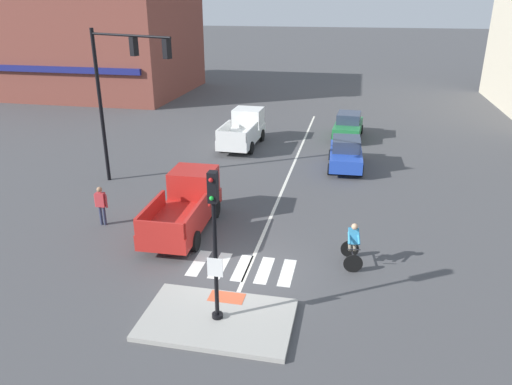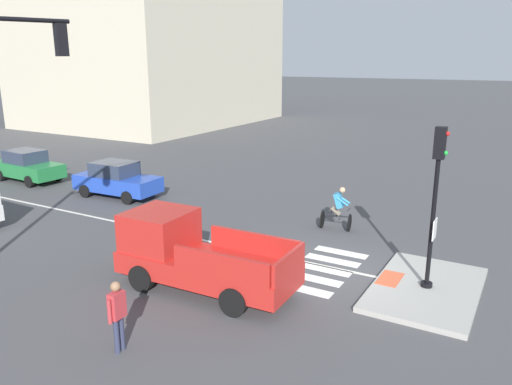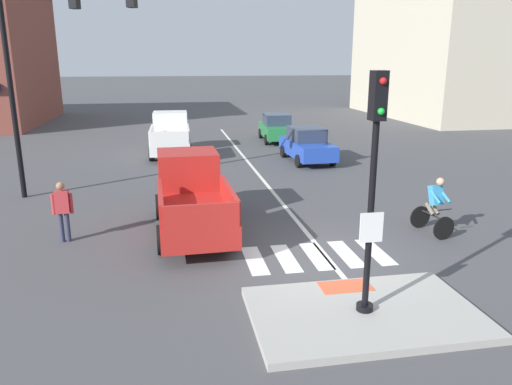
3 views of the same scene
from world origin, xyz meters
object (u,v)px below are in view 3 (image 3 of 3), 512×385
at_px(cyclist, 435,205).
at_px(pickup_truck_white_westbound_distant, 171,135).
at_px(car_blue_eastbound_far, 307,145).
at_px(pedestrian_at_curb_left, 63,207).
at_px(car_green_eastbound_distant, 277,128).
at_px(traffic_light_mast, 44,50).
at_px(signal_pole, 373,173).
at_px(pickup_truck_red_westbound_near, 191,196).

bearing_deg(cyclist, pickup_truck_white_westbound_distant, 116.97).
bearing_deg(pickup_truck_white_westbound_distant, car_blue_eastbound_far, -26.81).
distance_m(pickup_truck_white_westbound_distant, pedestrian_at_curb_left, 13.07).
relative_size(car_green_eastbound_distant, car_blue_eastbound_far, 1.00).
height_order(traffic_light_mast, cyclist, traffic_light_mast).
distance_m(car_green_eastbound_distant, pickup_truck_white_westbound_distant, 7.12).
height_order(car_blue_eastbound_far, pedestrian_at_curb_left, pedestrian_at_curb_left).
bearing_deg(signal_pole, pickup_truck_red_westbound_near, 116.86).
bearing_deg(traffic_light_mast, cyclist, -27.19).
height_order(car_green_eastbound_distant, pickup_truck_red_westbound_near, pickup_truck_red_westbound_near).
bearing_deg(pedestrian_at_curb_left, signal_pole, -39.58).
relative_size(signal_pole, pedestrian_at_curb_left, 2.67).
distance_m(pickup_truck_red_westbound_near, cyclist, 6.91).
xyz_separation_m(car_blue_eastbound_far, cyclist, (0.62, -10.70, 0.06)).
bearing_deg(car_blue_eastbound_far, pedestrian_at_curb_left, -135.17).
bearing_deg(pickup_truck_white_westbound_distant, cyclist, -63.03).
distance_m(pickup_truck_red_westbound_near, pedestrian_at_curb_left, 3.50).
xyz_separation_m(car_blue_eastbound_far, pedestrian_at_curb_left, (-9.50, -9.44, 0.17)).
xyz_separation_m(pickup_truck_white_westbound_distant, pickup_truck_red_westbound_near, (0.45, -12.17, 0.00)).
bearing_deg(traffic_light_mast, signal_pole, -52.75).
height_order(car_green_eastbound_distant, pedestrian_at_curb_left, pedestrian_at_curb_left).
relative_size(signal_pole, car_green_eastbound_distant, 1.07).
relative_size(traffic_light_mast, pedestrian_at_curb_left, 4.46).
relative_size(traffic_light_mast, cyclist, 4.43).
bearing_deg(pickup_truck_red_westbound_near, cyclist, -15.17).
bearing_deg(car_green_eastbound_distant, pedestrian_at_curb_left, -120.83).
distance_m(car_green_eastbound_distant, car_blue_eastbound_far, 6.35).
distance_m(car_green_eastbound_distant, pedestrian_at_curb_left, 18.39).
xyz_separation_m(signal_pole, car_green_eastbound_distant, (3.01, 21.09, -2.03)).
bearing_deg(car_blue_eastbound_far, traffic_light_mast, -154.62).
bearing_deg(signal_pole, pedestrian_at_curb_left, 140.42).
xyz_separation_m(signal_pole, car_blue_eastbound_far, (3.08, 14.75, -2.03)).
distance_m(traffic_light_mast, pickup_truck_white_westbound_distant, 10.07).
distance_m(traffic_light_mast, pickup_truck_red_westbound_near, 7.23).
bearing_deg(pedestrian_at_curb_left, pickup_truck_red_westbound_near, 9.04).
bearing_deg(pedestrian_at_curb_left, traffic_light_mast, 102.74).
xyz_separation_m(cyclist, pedestrian_at_curb_left, (-10.12, 1.26, 0.11)).
bearing_deg(car_blue_eastbound_far, signal_pole, -101.80).
xyz_separation_m(car_green_eastbound_distant, pedestrian_at_curb_left, (-9.42, -15.79, 0.17)).
height_order(traffic_light_mast, pedestrian_at_curb_left, traffic_light_mast).
xyz_separation_m(signal_pole, cyclist, (3.70, 4.05, -1.97)).
bearing_deg(pickup_truck_red_westbound_near, car_green_eastbound_distant, 68.60).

